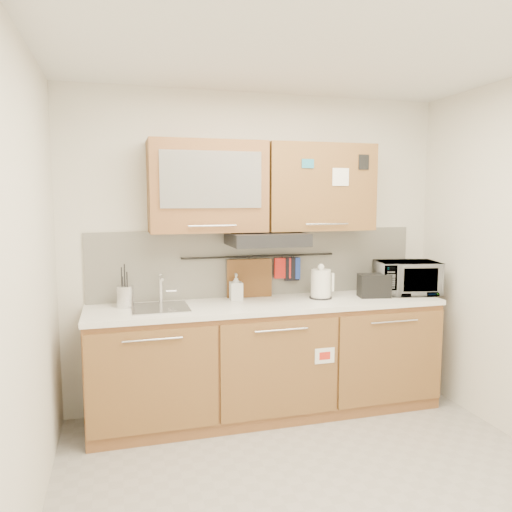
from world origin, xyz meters
TOP-DOWN VIEW (x-y plane):
  - floor at (0.00, 0.00)m, footprint 3.20×3.20m
  - ceiling at (0.00, 0.00)m, footprint 3.20×3.20m
  - wall_back at (0.00, 1.50)m, footprint 3.20×0.00m
  - wall_left at (-1.60, 0.00)m, footprint 0.00×3.00m
  - base_cabinet at (0.00, 1.19)m, footprint 2.80×0.64m
  - countertop at (0.00, 1.19)m, footprint 2.82×0.62m
  - backsplash at (0.00, 1.49)m, footprint 2.80×0.02m
  - upper_cabinets at (-0.00, 1.32)m, footprint 1.82×0.37m
  - range_hood at (0.00, 1.25)m, footprint 0.60×0.46m
  - sink at (-0.85, 1.21)m, footprint 0.42×0.40m
  - utensil_rail at (0.00, 1.45)m, footprint 1.30×0.02m
  - utensil_crock at (-1.10, 1.32)m, footprint 0.15×0.15m
  - kettle at (0.46, 1.23)m, footprint 0.21×0.18m
  - toaster at (0.91, 1.16)m, footprint 0.28×0.20m
  - microwave at (1.25, 1.21)m, footprint 0.56×0.43m
  - soap_bottle at (-0.23, 1.35)m, footprint 0.10×0.10m
  - cutting_board at (-0.09, 1.44)m, footprint 0.38×0.05m
  - oven_mitt at (0.30, 1.44)m, footprint 0.11×0.06m
  - dark_pouch at (0.28, 1.44)m, footprint 0.13×0.04m
  - pot_holder at (0.20, 1.44)m, footprint 0.14×0.04m

SIDE VIEW (x-z plane):
  - floor at x=0.00m, z-range 0.00..0.00m
  - base_cabinet at x=0.00m, z-range -0.03..0.85m
  - countertop at x=0.00m, z-range 0.88..0.92m
  - sink at x=-0.85m, z-range 0.79..1.05m
  - utensil_crock at x=-1.10m, z-range 0.84..1.17m
  - cutting_board at x=-0.09m, z-range 0.77..1.24m
  - toaster at x=0.91m, z-range 0.92..1.12m
  - soap_bottle at x=-0.23m, z-range 0.92..1.14m
  - kettle at x=0.46m, z-range 0.89..1.18m
  - microwave at x=1.25m, z-range 0.92..1.20m
  - dark_pouch at x=0.28m, z-range 1.04..1.24m
  - oven_mitt at x=0.30m, z-range 1.06..1.24m
  - pot_holder at x=0.20m, z-range 1.07..1.24m
  - backsplash at x=0.00m, z-range 0.92..1.48m
  - utensil_rail at x=0.00m, z-range 1.25..1.27m
  - wall_left at x=-1.60m, z-range -0.20..2.80m
  - wall_back at x=0.00m, z-range -0.30..2.90m
  - range_hood at x=0.00m, z-range 1.37..1.47m
  - upper_cabinets at x=0.00m, z-range 1.48..2.18m
  - ceiling at x=0.00m, z-range 2.60..2.60m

